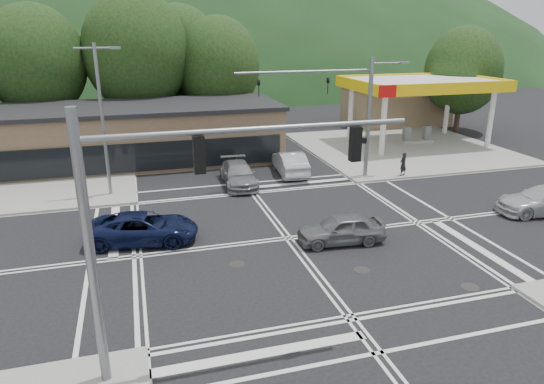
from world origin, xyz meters
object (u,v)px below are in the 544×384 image
object	(u,v)px
car_grey_center	(341,229)
car_northbound	(239,174)
pedestrian	(403,164)
car_queue_a	(290,163)
car_queue_b	(263,142)
car_blue_west	(143,228)

from	to	relation	value
car_grey_center	car_northbound	distance (m)	10.53
pedestrian	car_northbound	bearing A→B (deg)	-29.30
car_queue_a	car_northbound	distance (m)	4.21
car_queue_b	pedestrian	size ratio (longest dim) A/B	3.05
car_blue_west	car_grey_center	world-z (taller)	car_blue_west
car_blue_west	pedestrian	distance (m)	18.45
car_grey_center	car_queue_a	bearing A→B (deg)	179.13
pedestrian	car_queue_a	bearing A→B (deg)	-43.48
car_grey_center	car_queue_a	distance (m)	11.61
car_blue_west	pedestrian	size ratio (longest dim) A/B	3.24
car_blue_west	pedestrian	world-z (taller)	pedestrian
car_queue_b	car_northbound	world-z (taller)	car_queue_b
car_queue_a	car_northbound	xyz separation A→B (m)	(-3.98, -1.38, -0.09)
pedestrian	car_blue_west	bearing A→B (deg)	-2.78
car_blue_west	pedestrian	xyz separation A→B (m)	(17.46, 5.97, 0.23)
pedestrian	car_queue_b	bearing A→B (deg)	-75.00
car_queue_b	pedestrian	distance (m)	12.14
car_blue_west	car_grey_center	xyz separation A→B (m)	(9.04, -2.70, -0.01)
car_grey_center	car_queue_b	world-z (taller)	car_queue_b
car_grey_center	car_queue_b	size ratio (longest dim) A/B	0.86
car_northbound	car_queue_a	bearing A→B (deg)	22.22
car_queue_b	car_grey_center	bearing A→B (deg)	77.61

